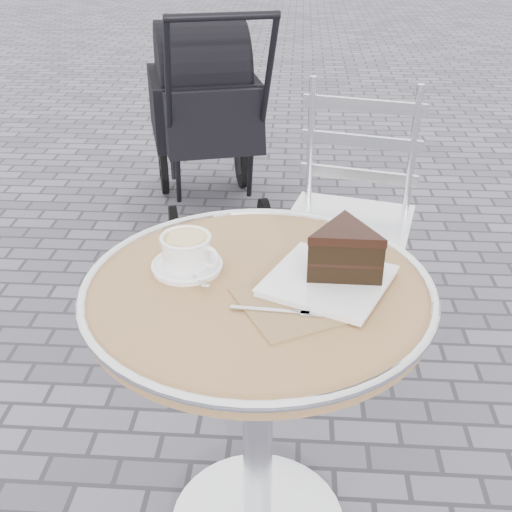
# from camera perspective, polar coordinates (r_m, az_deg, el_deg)

# --- Properties ---
(cafe_table) EXTENTS (0.72, 0.72, 0.74)m
(cafe_table) POSITION_cam_1_polar(r_m,az_deg,el_deg) (1.39, 0.16, -8.45)
(cafe_table) COLOR silver
(cafe_table) RESTS_ON ground
(cappuccino_set) EXTENTS (0.15, 0.17, 0.08)m
(cappuccino_set) POSITION_cam_1_polar(r_m,az_deg,el_deg) (1.35, -6.14, 0.13)
(cappuccino_set) COLOR white
(cappuccino_set) RESTS_ON cafe_table
(cake_plate_set) EXTENTS (0.36, 0.35, 0.12)m
(cake_plate_set) POSITION_cam_1_polar(r_m,az_deg,el_deg) (1.29, 7.49, -0.24)
(cake_plate_set) COLOR #8D6B4D
(cake_plate_set) RESTS_ON cafe_table
(bistro_chair) EXTENTS (0.49, 0.49, 0.90)m
(bistro_chair) POSITION_cam_1_polar(r_m,az_deg,el_deg) (2.20, 8.70, 5.95)
(bistro_chair) COLOR silver
(bistro_chair) RESTS_ON ground
(baby_stroller) EXTENTS (0.70, 1.09, 1.05)m
(baby_stroller) POSITION_cam_1_polar(r_m,az_deg,el_deg) (3.21, -4.44, 12.11)
(baby_stroller) COLOR black
(baby_stroller) RESTS_ON ground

